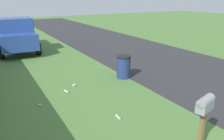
% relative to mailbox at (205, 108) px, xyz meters
% --- Properties ---
extents(road_asphalt, '(60.00, 6.15, 0.01)m').
position_rel_mailbox_xyz_m(road_asphalt, '(2.66, -4.32, -1.06)').
color(road_asphalt, '#2D2D30').
rests_on(road_asphalt, ground).
extents(mailbox, '(0.32, 0.52, 1.33)m').
position_rel_mailbox_xyz_m(mailbox, '(0.00, 0.00, 0.00)').
color(mailbox, brown).
rests_on(mailbox, ground).
extents(pickup_truck, '(4.97, 2.40, 2.09)m').
position_rel_mailbox_xyz_m(pickup_truck, '(11.96, 2.02, 0.04)').
color(pickup_truck, '#284793').
rests_on(pickup_truck, ground).
extents(trash_bin, '(0.60, 0.60, 0.96)m').
position_rel_mailbox_xyz_m(trash_bin, '(4.75, -1.10, -0.58)').
color(trash_bin, navy).
rests_on(trash_bin, ground).
extents(litter_can_near_hydrant, '(0.14, 0.12, 0.07)m').
position_rel_mailbox_xyz_m(litter_can_near_hydrant, '(3.92, 2.55, -1.03)').
color(litter_can_near_hydrant, silver).
rests_on(litter_can_near_hydrant, ground).
extents(litter_cup_far_scatter, '(0.11, 0.12, 0.08)m').
position_rel_mailbox_xyz_m(litter_cup_far_scatter, '(4.91, 1.04, -1.02)').
color(litter_cup_far_scatter, white).
rests_on(litter_cup_far_scatter, ground).
extents(litter_bottle_midfield_a, '(0.23, 0.09, 0.07)m').
position_rel_mailbox_xyz_m(litter_bottle_midfield_a, '(2.06, 0.82, -1.02)').
color(litter_bottle_midfield_a, '#B2D8BF').
rests_on(litter_bottle_midfield_a, ground).
extents(litter_bottle_midfield_b, '(0.23, 0.13, 0.07)m').
position_rel_mailbox_xyz_m(litter_bottle_midfield_b, '(4.51, 1.49, -1.02)').
color(litter_bottle_midfield_b, '#B2D8BF').
rests_on(litter_bottle_midfield_b, ground).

